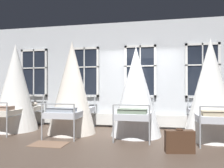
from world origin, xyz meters
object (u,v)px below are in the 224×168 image
at_px(cot_first, 15,88).
at_px(cot_fourth, 211,90).
at_px(cot_second, 72,88).
at_px(suitcase_dark, 180,141).
at_px(cot_third, 136,92).

height_order(cot_first, cot_fourth, cot_first).
relative_size(cot_first, cot_fourth, 1.03).
distance_m(cot_second, suitcase_dark, 3.27).
bearing_deg(cot_fourth, cot_third, 87.44).
bearing_deg(cot_third, cot_first, 91.07).
xyz_separation_m(cot_third, cot_fourth, (1.85, -0.06, 0.07)).
relative_size(cot_fourth, suitcase_dark, 4.25).
height_order(cot_first, cot_second, cot_second).
distance_m(cot_third, suitcase_dark, 1.96).
xyz_separation_m(cot_second, cot_third, (1.79, 0.07, -0.11)).
xyz_separation_m(cot_first, cot_third, (3.62, 0.02, -0.11)).
height_order(cot_second, cot_fourth, cot_second).
distance_m(cot_third, cot_fourth, 1.86).
relative_size(cot_third, suitcase_dark, 4.02).
bearing_deg(suitcase_dark, cot_third, 114.62).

